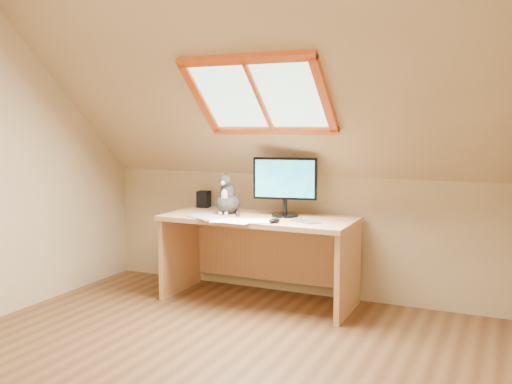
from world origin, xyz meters
The scene contains 10 objects.
ground centered at (0.00, 0.00, 0.00)m, with size 3.50×3.50×0.00m, color brown.
room_shell centered at (0.00, -0.09, 1.43)m, with size 3.52×3.52×2.41m.
desk centered at (-0.16, 1.45, 0.48)m, with size 1.53×0.67×0.70m.
monitor centered at (0.03, 1.46, 0.97)m, with size 0.50×0.21×0.47m.
cat centered at (-0.45, 1.40, 0.82)m, with size 0.19×0.23×0.35m.
desk_speaker centered at (-0.80, 1.63, 0.77)m, with size 0.10×0.10×0.14m, color black.
graphics_tablet centered at (-0.50, 1.14, 0.70)m, with size 0.28×0.20×0.01m, color #B2B2B7.
mouse centered at (0.07, 1.15, 0.71)m, with size 0.06×0.11×0.03m, color black.
papers centered at (-0.20, 1.12, 0.70)m, with size 0.35×0.30×0.01m.
cables centered at (0.17, 1.26, 0.70)m, with size 0.51×0.26×0.01m.
Camera 1 is at (1.68, -2.68, 1.41)m, focal length 40.00 mm.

